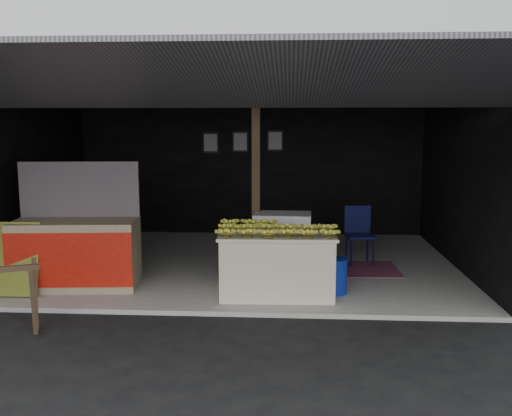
# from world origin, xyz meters

# --- Properties ---
(ground) EXTENTS (80.00, 80.00, 0.00)m
(ground) POSITION_xyz_m (0.00, 0.00, 0.00)
(ground) COLOR black
(ground) RESTS_ON ground
(concrete_slab) EXTENTS (7.00, 5.00, 0.06)m
(concrete_slab) POSITION_xyz_m (0.00, 2.50, 0.03)
(concrete_slab) COLOR gray
(concrete_slab) RESTS_ON ground
(shophouse) EXTENTS (7.40, 7.29, 3.02)m
(shophouse) POSITION_xyz_m (0.00, 2.82, 2.10)
(shophouse) COLOR black
(shophouse) RESTS_ON ground
(banana_table) EXTENTS (1.54, 0.98, 0.83)m
(banana_table) POSITION_xyz_m (0.65, 0.76, 0.48)
(banana_table) COLOR beige
(banana_table) RESTS_ON concrete_slab
(banana_pile) EXTENTS (1.42, 0.88, 0.16)m
(banana_pile) POSITION_xyz_m (0.65, 0.76, 0.98)
(banana_pile) COLOR yellow
(banana_pile) RESTS_ON banana_table
(white_crate) EXTENTS (0.86, 0.61, 0.93)m
(white_crate) POSITION_xyz_m (0.70, 1.76, 0.52)
(white_crate) COLOR white
(white_crate) RESTS_ON concrete_slab
(neighbor_stall) EXTENTS (1.72, 0.90, 1.71)m
(neighbor_stall) POSITION_xyz_m (-2.12, 0.94, 0.57)
(neighbor_stall) COLOR #998466
(neighbor_stall) RESTS_ON concrete_slab
(green_signboard) EXTENTS (0.65, 0.28, 0.95)m
(green_signboard) POSITION_xyz_m (-2.78, 0.51, 0.55)
(green_signboard) COLOR black
(green_signboard) RESTS_ON concrete_slab
(sawhorse) EXTENTS (0.90, 0.90, 0.79)m
(sawhorse) POSITION_xyz_m (-2.29, -0.79, 0.50)
(sawhorse) COLOR #453122
(sawhorse) RESTS_ON ground
(water_barrel) EXTENTS (0.30, 0.30, 0.44)m
(water_barrel) POSITION_xyz_m (1.43, 0.85, 0.28)
(water_barrel) COLOR navy
(water_barrel) RESTS_ON concrete_slab
(plastic_chair) EXTENTS (0.49, 0.49, 0.92)m
(plastic_chair) POSITION_xyz_m (1.92, 2.60, 0.60)
(plastic_chair) COLOR #0A0B37
(plastic_chair) RESTS_ON concrete_slab
(magenta_rug) EXTENTS (1.53, 1.05, 0.01)m
(magenta_rug) POSITION_xyz_m (1.73, 2.13, 0.07)
(magenta_rug) COLOR maroon
(magenta_rug) RESTS_ON concrete_slab
(picture_frames) EXTENTS (1.62, 0.04, 0.46)m
(picture_frames) POSITION_xyz_m (-0.17, 4.89, 1.93)
(picture_frames) COLOR black
(picture_frames) RESTS_ON shophouse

